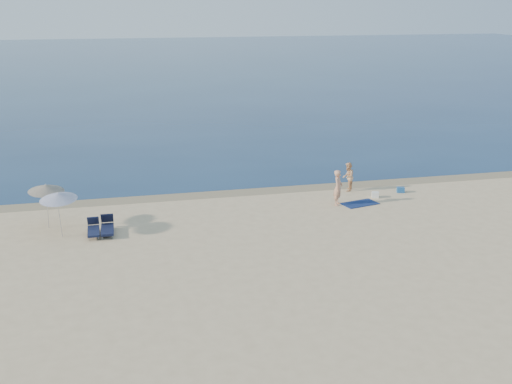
{
  "coord_description": "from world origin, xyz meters",
  "views": [
    {
      "loc": [
        -8.27,
        -15.96,
        10.88
      ],
      "look_at": [
        -0.7,
        16.0,
        1.0
      ],
      "focal_mm": 45.0,
      "sensor_mm": 36.0,
      "label": 1
    }
  ],
  "objects_px": {
    "blue_cooler": "(401,190)",
    "person_left": "(338,188)",
    "umbrella_near": "(58,196)",
    "person_right": "(348,177)"
  },
  "relations": [
    {
      "from": "blue_cooler",
      "to": "person_left",
      "type": "bearing_deg",
      "value": -146.48
    },
    {
      "from": "blue_cooler",
      "to": "umbrella_near",
      "type": "relative_size",
      "value": 0.19
    },
    {
      "from": "umbrella_near",
      "to": "blue_cooler",
      "type": "bearing_deg",
      "value": 27.49
    },
    {
      "from": "person_left",
      "to": "umbrella_near",
      "type": "bearing_deg",
      "value": 128.94
    },
    {
      "from": "blue_cooler",
      "to": "person_right",
      "type": "bearing_deg",
      "value": 176.49
    },
    {
      "from": "person_left",
      "to": "umbrella_near",
      "type": "relative_size",
      "value": 0.86
    },
    {
      "from": "blue_cooler",
      "to": "umbrella_near",
      "type": "distance_m",
      "value": 19.34
    },
    {
      "from": "person_left",
      "to": "person_right",
      "type": "relative_size",
      "value": 1.15
    },
    {
      "from": "blue_cooler",
      "to": "umbrella_near",
      "type": "xyz_separation_m",
      "value": [
        -19.03,
        -2.92,
        1.83
      ]
    },
    {
      "from": "person_right",
      "to": "blue_cooler",
      "type": "height_order",
      "value": "person_right"
    }
  ]
}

